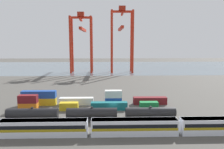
{
  "coord_description": "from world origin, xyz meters",
  "views": [
    {
      "loc": [
        -2.5,
        -68.65,
        22.02
      ],
      "look_at": [
        0.52,
        33.49,
        7.25
      ],
      "focal_mm": 34.87,
      "sensor_mm": 36.0,
      "label": 1
    }
  ],
  "objects_px": {
    "shipping_container_10": "(150,101)",
    "gantry_crane_west": "(82,36)",
    "shipping_container_8": "(113,101)",
    "shipping_container_2": "(69,106)",
    "shipping_container_7": "(76,101)",
    "freight_tank_row": "(92,114)",
    "passenger_train": "(134,126)",
    "shipping_container_3": "(109,106)",
    "gantry_crane_central": "(122,33)"
  },
  "relations": [
    {
      "from": "shipping_container_10",
      "to": "gantry_crane_west",
      "type": "distance_m",
      "value": 101.51
    },
    {
      "from": "shipping_container_8",
      "to": "shipping_container_10",
      "type": "bearing_deg",
      "value": 0.0
    },
    {
      "from": "shipping_container_10",
      "to": "gantry_crane_west",
      "type": "xyz_separation_m",
      "value": [
        -34.18,
        91.95,
        26.13
      ]
    },
    {
      "from": "shipping_container_2",
      "to": "shipping_container_7",
      "type": "relative_size",
      "value": 0.5
    },
    {
      "from": "freight_tank_row",
      "to": "gantry_crane_west",
      "type": "xyz_separation_m",
      "value": [
        -14.17,
        108.83,
        25.46
      ]
    },
    {
      "from": "shipping_container_10",
      "to": "shipping_container_7",
      "type": "bearing_deg",
      "value": 180.0
    },
    {
      "from": "passenger_train",
      "to": "shipping_container_8",
      "type": "xyz_separation_m",
      "value": [
        -4.16,
        26.39,
        -0.84
      ]
    },
    {
      "from": "shipping_container_2",
      "to": "shipping_container_10",
      "type": "bearing_deg",
      "value": 12.57
    },
    {
      "from": "shipping_container_3",
      "to": "gantry_crane_central",
      "type": "distance_m",
      "value": 102.79
    },
    {
      "from": "shipping_container_7",
      "to": "shipping_container_3",
      "type": "bearing_deg",
      "value": -28.36
    },
    {
      "from": "shipping_container_8",
      "to": "gantry_crane_west",
      "type": "distance_m",
      "value": 97.84
    },
    {
      "from": "passenger_train",
      "to": "gantry_crane_west",
      "type": "relative_size",
      "value": 1.44
    },
    {
      "from": "shipping_container_7",
      "to": "shipping_container_10",
      "type": "height_order",
      "value": "same"
    },
    {
      "from": "passenger_train",
      "to": "gantry_crane_west",
      "type": "height_order",
      "value": "gantry_crane_west"
    },
    {
      "from": "gantry_crane_west",
      "to": "shipping_container_3",
      "type": "bearing_deg",
      "value": -78.93
    },
    {
      "from": "shipping_container_7",
      "to": "shipping_container_10",
      "type": "xyz_separation_m",
      "value": [
        26.63,
        0.0,
        0.0
      ]
    },
    {
      "from": "shipping_container_2",
      "to": "shipping_container_3",
      "type": "xyz_separation_m",
      "value": [
        13.31,
        0.0,
        0.0
      ]
    },
    {
      "from": "shipping_container_3",
      "to": "shipping_container_7",
      "type": "bearing_deg",
      "value": 151.64
    },
    {
      "from": "shipping_container_2",
      "to": "shipping_container_7",
      "type": "distance_m",
      "value": 6.51
    },
    {
      "from": "passenger_train",
      "to": "shipping_container_8",
      "type": "bearing_deg",
      "value": 98.96
    },
    {
      "from": "freight_tank_row",
      "to": "shipping_container_8",
      "type": "distance_m",
      "value": 18.18
    },
    {
      "from": "freight_tank_row",
      "to": "gantry_crane_west",
      "type": "height_order",
      "value": "gantry_crane_west"
    },
    {
      "from": "passenger_train",
      "to": "shipping_container_2",
      "type": "height_order",
      "value": "passenger_train"
    },
    {
      "from": "gantry_crane_west",
      "to": "shipping_container_8",
      "type": "bearing_deg",
      "value": -77.21
    },
    {
      "from": "shipping_container_3",
      "to": "freight_tank_row",
      "type": "bearing_deg",
      "value": -115.56
    },
    {
      "from": "shipping_container_8",
      "to": "shipping_container_10",
      "type": "relative_size",
      "value": 0.5
    },
    {
      "from": "gantry_crane_west",
      "to": "gantry_crane_central",
      "type": "distance_m",
      "value": 30.5
    },
    {
      "from": "shipping_container_7",
      "to": "gantry_crane_west",
      "type": "height_order",
      "value": "gantry_crane_west"
    },
    {
      "from": "freight_tank_row",
      "to": "shipping_container_3",
      "type": "relative_size",
      "value": 3.94
    },
    {
      "from": "shipping_container_2",
      "to": "gantry_crane_central",
      "type": "distance_m",
      "value": 105.08
    },
    {
      "from": "shipping_container_3",
      "to": "shipping_container_10",
      "type": "distance_m",
      "value": 16.23
    },
    {
      "from": "freight_tank_row",
      "to": "shipping_container_2",
      "type": "bearing_deg",
      "value": 127.91
    },
    {
      "from": "passenger_train",
      "to": "shipping_container_2",
      "type": "relative_size",
      "value": 10.66
    },
    {
      "from": "gantry_crane_central",
      "to": "passenger_train",
      "type": "bearing_deg",
      "value": -92.62
    },
    {
      "from": "shipping_container_7",
      "to": "gantry_crane_central",
      "type": "height_order",
      "value": "gantry_crane_central"
    },
    {
      "from": "shipping_container_7",
      "to": "shipping_container_8",
      "type": "relative_size",
      "value": 2.0
    },
    {
      "from": "passenger_train",
      "to": "shipping_container_10",
      "type": "bearing_deg",
      "value": 70.87
    },
    {
      "from": "passenger_train",
      "to": "gantry_crane_central",
      "type": "relative_size",
      "value": 1.31
    },
    {
      "from": "shipping_container_3",
      "to": "shipping_container_2",
      "type": "bearing_deg",
      "value": 180.0
    },
    {
      "from": "passenger_train",
      "to": "freight_tank_row",
      "type": "bearing_deg",
      "value": 138.84
    },
    {
      "from": "freight_tank_row",
      "to": "shipping_container_3",
      "type": "bearing_deg",
      "value": 64.44
    },
    {
      "from": "passenger_train",
      "to": "shipping_container_10",
      "type": "distance_m",
      "value": 27.94
    },
    {
      "from": "shipping_container_3",
      "to": "gantry_crane_west",
      "type": "relative_size",
      "value": 0.27
    },
    {
      "from": "passenger_train",
      "to": "gantry_crane_central",
      "type": "xyz_separation_m",
      "value": [
        5.41,
        118.33,
        27.22
      ]
    },
    {
      "from": "freight_tank_row",
      "to": "shipping_container_7",
      "type": "xyz_separation_m",
      "value": [
        -6.61,
        16.89,
        -0.67
      ]
    },
    {
      "from": "passenger_train",
      "to": "shipping_container_7",
      "type": "distance_m",
      "value": 31.66
    },
    {
      "from": "shipping_container_7",
      "to": "gantry_crane_west",
      "type": "xyz_separation_m",
      "value": [
        -7.55,
        91.95,
        26.13
      ]
    },
    {
      "from": "shipping_container_2",
      "to": "shipping_container_8",
      "type": "bearing_deg",
      "value": 22.86
    },
    {
      "from": "freight_tank_row",
      "to": "gantry_crane_central",
      "type": "bearing_deg",
      "value": 81.49
    },
    {
      "from": "shipping_container_8",
      "to": "shipping_container_7",
      "type": "bearing_deg",
      "value": 180.0
    }
  ]
}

